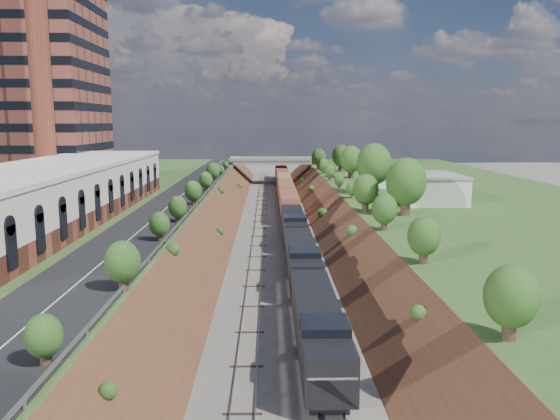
{
  "coord_description": "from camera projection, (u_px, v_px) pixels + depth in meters",
  "views": [
    {
      "loc": [
        -0.97,
        -30.6,
        17.17
      ],
      "look_at": [
        0.45,
        38.44,
        6.0
      ],
      "focal_mm": 35.0,
      "sensor_mm": 36.0,
      "label": 1
    }
  ],
  "objects": [
    {
      "name": "rail_right_track",
      "position": [
        290.0,
        224.0,
        92.22
      ],
      "size": [
        1.58,
        180.0,
        0.18
      ],
      "primitive_type": "cube",
      "color": "gray",
      "rests_on": "ground"
    },
    {
      "name": "overpass",
      "position": [
        272.0,
        166.0,
        152.58
      ],
      "size": [
        24.5,
        8.3,
        7.4
      ],
      "color": "gray",
      "rests_on": "ground"
    },
    {
      "name": "freight_train",
      "position": [
        288.0,
        199.0,
        103.73
      ],
      "size": [
        3.13,
        142.78,
        4.66
      ],
      "color": "black",
      "rests_on": "ground"
    },
    {
      "name": "embankment_left",
      "position": [
        210.0,
        225.0,
        91.95
      ],
      "size": [
        10.0,
        180.0,
        10.0
      ],
      "primitive_type": "cube",
      "rotation": [
        0.0,
        0.79,
        0.0
      ],
      "color": "brown",
      "rests_on": "ground"
    },
    {
      "name": "guardrail",
      "position": [
        206.0,
        192.0,
        90.86
      ],
      "size": [
        0.1,
        171.0,
        0.7
      ],
      "color": "#99999E",
      "rests_on": "platform_left"
    },
    {
      "name": "embankment_right",
      "position": [
        340.0,
        224.0,
        92.4
      ],
      "size": [
        10.0,
        180.0,
        10.0
      ],
      "primitive_type": "cube",
      "rotation": [
        0.0,
        0.79,
        0.0
      ],
      "color": "brown",
      "rests_on": "ground"
    },
    {
      "name": "platform_left",
      "position": [
        77.0,
        211.0,
        91.1
      ],
      "size": [
        44.0,
        180.0,
        5.0
      ],
      "primitive_type": "cube",
      "color": "#365B25",
      "rests_on": "ground"
    },
    {
      "name": "highrise_tower",
      "position": [
        29.0,
        33.0,
        97.87
      ],
      "size": [
        22.0,
        22.0,
        53.9
      ],
      "color": "brown",
      "rests_on": "platform_left"
    },
    {
      "name": "platform_right",
      "position": [
        469.0,
        209.0,
        92.45
      ],
      "size": [
        44.0,
        180.0,
        5.0
      ],
      "primitive_type": "cube",
      "color": "#365B25",
      "rests_on": "ground"
    },
    {
      "name": "smokestack",
      "position": [
        40.0,
        70.0,
        83.5
      ],
      "size": [
        3.2,
        3.2,
        40.0
      ],
      "primitive_type": "cylinder",
      "color": "brown",
      "rests_on": "platform_left"
    },
    {
      "name": "ground",
      "position": [
        286.0,
        409.0,
        32.96
      ],
      "size": [
        400.0,
        400.0,
        0.0
      ],
      "primitive_type": "plane",
      "color": "#6B665B",
      "rests_on": "ground"
    },
    {
      "name": "commercial_building",
      "position": [
        54.0,
        192.0,
        68.53
      ],
      "size": [
        14.3,
        62.3,
        7.0
      ],
      "color": "brown",
      "rests_on": "platform_left"
    },
    {
      "name": "road",
      "position": [
        182.0,
        195.0,
        91.05
      ],
      "size": [
        8.0,
        180.0,
        0.1
      ],
      "primitive_type": "cube",
      "color": "black",
      "rests_on": "platform_left"
    },
    {
      "name": "tree_left_crest",
      "position": [
        154.0,
        231.0,
        51.33
      ],
      "size": [
        2.45,
        2.45,
        3.55
      ],
      "color": "#473323",
      "rests_on": "platform_left"
    },
    {
      "name": "white_building_far",
      "position": [
        393.0,
        176.0,
        105.38
      ],
      "size": [
        8.0,
        10.0,
        3.6
      ],
      "primitive_type": "cube",
      "color": "silver",
      "rests_on": "platform_right"
    },
    {
      "name": "white_building_near",
      "position": [
        428.0,
        189.0,
        83.64
      ],
      "size": [
        9.0,
        12.0,
        4.0
      ],
      "primitive_type": "cube",
      "color": "silver",
      "rests_on": "platform_right"
    },
    {
      "name": "rail_left_track",
      "position": [
        259.0,
        224.0,
        92.11
      ],
      "size": [
        1.58,
        180.0,
        0.18
      ],
      "primitive_type": "cube",
      "color": "gray",
      "rests_on": "ground"
    },
    {
      "name": "tree_right_large",
      "position": [
        406.0,
        182.0,
        71.29
      ],
      "size": [
        5.25,
        5.25,
        7.61
      ],
      "color": "#473323",
      "rests_on": "platform_right"
    }
  ]
}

